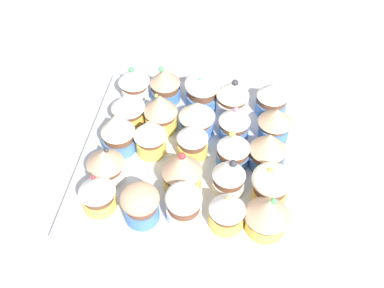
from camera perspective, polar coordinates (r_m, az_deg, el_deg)
The scene contains 26 objects.
ground_plane at distance 82.66cm, azimuth 0.00°, elevation -2.62°, with size 180.00×180.00×3.00cm, color #9E9EA3.
baking_tray at distance 81.03cm, azimuth 0.00°, elevation -1.69°, with size 38.17×38.17×1.20cm.
cupcake_0 at distance 72.80cm, azimuth -11.57°, elevation -5.87°, with size 5.73×5.73×7.11cm.
cupcake_1 at distance 70.67cm, azimuth -6.33°, elevation -7.36°, with size 5.97×5.97×6.59cm.
cupcake_2 at distance 70.10cm, azimuth -1.02°, elevation -7.37°, with size 5.61×5.61×7.16cm.
cupcake_3 at distance 69.68cm, azimuth 4.35°, elevation -8.06°, with size 5.55×5.55×7.37cm.
cupcake_4 at distance 69.82cm, azimuth 9.26°, elevation -8.47°, with size 6.84×6.84×7.45cm.
cupcake_5 at distance 76.26cm, azimuth -10.57°, elevation -2.45°, with size 6.19×6.19×6.83cm.
cupcake_6 at distance 73.37cm, azimuth -1.24°, elevation -3.26°, with size 6.52×6.52×8.16cm.
cupcake_7 at distance 73.33cm, azimuth 4.57°, elevation -3.78°, with size 5.34×5.34×7.91cm.
cupcake_8 at distance 73.08cm, azimuth 9.66°, elevation -4.95°, with size 6.21×6.21×7.42cm.
cupcake_9 at distance 79.60cm, azimuth -9.14°, elevation 1.30°, with size 5.88×5.88×7.96cm.
cupcake_10 at distance 78.36cm, azimuth -5.23°, elevation 0.75°, with size 5.67×5.67×7.45cm.
cupcake_11 at distance 78.23cm, azimuth 0.36°, elevation 0.56°, with size 5.34×5.34×7.06cm.
cupcake_12 at distance 77.25cm, azimuth 5.12°, elevation -0.67°, with size 5.57×5.57×7.17cm.
cupcake_13 at distance 77.69cm, azimuth 9.30°, elevation -0.57°, with size 6.15×6.15×7.33cm.
cupcake_14 at distance 84.28cm, azimuth -7.85°, elevation 4.39°, with size 6.06×6.06×6.98cm.
cupcake_15 at distance 82.61cm, azimuth -3.87°, elevation 4.04°, with size 6.04×6.04×7.91cm.
cupcake_16 at distance 81.95cm, azimuth 0.28°, elevation 3.43°, with size 6.47×6.47×6.98cm.
cupcake_17 at distance 81.65cm, azimuth 5.24°, elevation 2.78°, with size 5.58×5.58×7.01cm.
cupcake_18 at distance 82.04cm, azimuth 10.14°, elevation 2.56°, with size 5.94×5.94×6.90cm.
cupcake_19 at distance 89.62cm, azimuth -7.14°, elevation 7.67°, with size 6.04×6.04×7.06cm.
cupcake_20 at distance 88.24cm, azimuth -3.31°, elevation 7.39°, with size 5.71×5.71×7.70cm.
cupcake_21 at distance 87.11cm, azimuth 1.22°, elevation 6.61°, with size 6.70×6.70×6.85cm.
cupcake_22 at distance 86.18cm, azimuth 5.02°, elevation 5.85°, with size 6.09×6.09×7.34cm.
cupcake_23 at distance 86.96cm, azimuth 9.80°, elevation 5.67°, with size 5.70×5.70×6.94cm.
Camera 1 is at (7.65, -51.33, 62.84)cm, focal length 43.39 mm.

